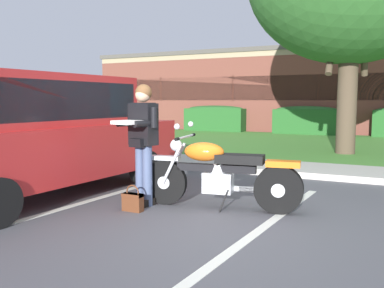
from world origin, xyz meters
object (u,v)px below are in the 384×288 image
handbag (133,201)px  hedge_left (215,118)px  brick_building (335,92)px  parked_suv_adjacent (40,135)px  motorcycle (226,174)px  rider_person (142,135)px  hedge_center_left (306,120)px

handbag → hedge_left: bearing=108.3°
hedge_left → brick_building: (4.61, 5.65, 1.30)m
handbag → brick_building: (0.16, 19.08, 1.80)m
handbag → parked_suv_adjacent: (-1.82, 0.16, 0.81)m
motorcycle → rider_person: 1.29m
hedge_left → brick_building: size_ratio=0.12×
motorcycle → rider_person: rider_person is taller
hedge_left → handbag: bearing=-71.7°
motorcycle → brick_building: size_ratio=0.10×
motorcycle → handbag: bearing=-148.6°
motorcycle → handbag: (-1.08, -0.66, -0.34)m
handbag → rider_person: bearing=97.8°
handbag → parked_suv_adjacent: 1.99m
motorcycle → parked_suv_adjacent: size_ratio=0.45×
parked_suv_adjacent → brick_building: brick_building is taller
parked_suv_adjacent → hedge_left: 13.53m
motorcycle → hedge_center_left: 12.85m
motorcycle → hedge_center_left: bearing=96.0°
motorcycle → rider_person: (-1.12, -0.33, 0.53)m
handbag → parked_suv_adjacent: parked_suv_adjacent is taller
hedge_left → parked_suv_adjacent: bearing=-78.8°
rider_person → handbag: (0.04, -0.32, -0.86)m
parked_suv_adjacent → hedge_center_left: (1.55, 13.27, -0.30)m
rider_person → hedge_left: (-4.40, 13.11, -0.36)m
handbag → hedge_center_left: bearing=91.1°
handbag → hedge_center_left: 13.45m
motorcycle → parked_suv_adjacent: 2.97m
motorcycle → handbag: motorcycle is taller
handbag → brick_building: 19.17m
handbag → brick_building: brick_building is taller
brick_building → hedge_left: bearing=-129.2°
parked_suv_adjacent → brick_building: bearing=84.0°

